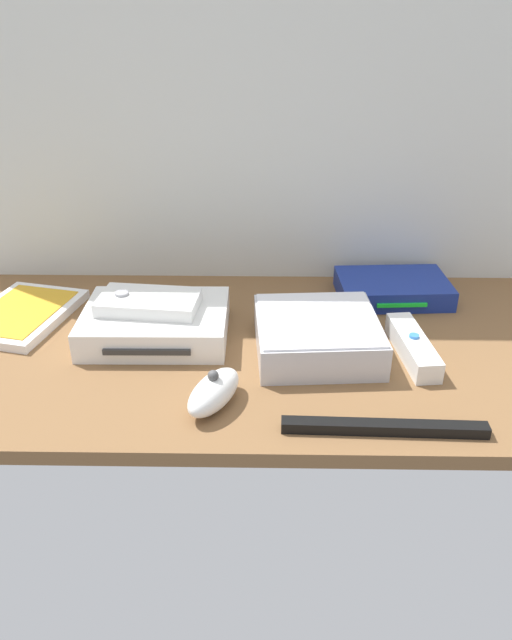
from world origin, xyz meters
TOP-DOWN VIEW (x-y plane):
  - ground_plane at (0.00, 0.00)cm, footprint 100.00×48.00cm
  - back_wall at (0.00, 24.60)cm, footprint 110.00×1.20cm
  - game_console at (-14.87, 2.14)cm, footprint 21.15×16.66cm
  - mini_computer at (8.68, -1.75)cm, footprint 18.10×18.10cm
  - game_case at (-37.02, 7.21)cm, footprint 17.51×21.56cm
  - network_router at (22.60, 15.70)cm, footprint 18.67×13.14cm
  - remote_wand at (22.06, -2.83)cm, footprint 5.17×15.10cm
  - remote_nunchuk at (-4.95, -14.98)cm, footprint 8.31×10.92cm
  - remote_classic_pad at (-15.72, 2.59)cm, footprint 15.13×9.41cm
  - sensor_bar at (15.27, -19.93)cm, footprint 24.04×2.50cm

SIDE VIEW (x-z plane):
  - ground_plane at x=0.00cm, z-range -2.00..0.00cm
  - sensor_bar at x=15.27cm, z-range 0.00..1.40cm
  - game_case at x=-37.02cm, z-range -0.02..1.54cm
  - remote_wand at x=22.06cm, z-range -0.19..3.21cm
  - network_router at x=22.60cm, z-range 0.00..3.40cm
  - remote_nunchuk at x=-4.95cm, z-range -0.51..4.59cm
  - game_console at x=-14.87cm, z-range 0.00..4.40cm
  - mini_computer at x=8.68cm, z-range -0.01..5.29cm
  - remote_classic_pad at x=-15.72cm, z-range 4.21..6.61cm
  - back_wall at x=0.00cm, z-range 0.00..64.00cm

